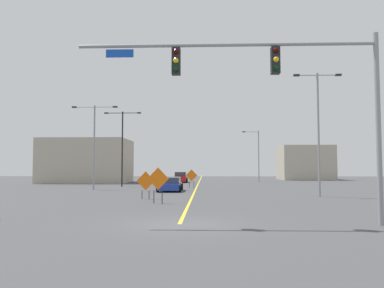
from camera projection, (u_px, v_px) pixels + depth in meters
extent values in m
plane|color=#444447|center=(180.00, 224.00, 14.50)|extent=(152.28, 152.28, 0.00)
cube|color=yellow|center=(199.00, 182.00, 56.69)|extent=(0.16, 84.60, 0.01)
cylinder|color=gray|center=(378.00, 128.00, 14.45)|extent=(0.20, 0.20, 7.39)
cylinder|color=gray|center=(225.00, 45.00, 14.86)|extent=(11.63, 0.14, 0.14)
cube|color=black|center=(275.00, 61.00, 14.75)|extent=(0.34, 0.32, 1.05)
sphere|color=#3A0503|center=(276.00, 51.00, 14.60)|extent=(0.22, 0.22, 0.22)
sphere|color=yellow|center=(276.00, 59.00, 14.58)|extent=(0.22, 0.22, 0.22)
sphere|color=black|center=(276.00, 68.00, 14.56)|extent=(0.22, 0.22, 0.22)
cube|color=black|center=(176.00, 62.00, 14.89)|extent=(0.34, 0.32, 1.05)
sphere|color=#3A0503|center=(176.00, 52.00, 14.75)|extent=(0.22, 0.22, 0.22)
sphere|color=yellow|center=(176.00, 60.00, 14.72)|extent=(0.22, 0.22, 0.22)
sphere|color=black|center=(176.00, 69.00, 14.70)|extent=(0.22, 0.22, 0.22)
cube|color=#1447B7|center=(120.00, 53.00, 15.00)|extent=(1.10, 0.03, 0.32)
cylinder|color=black|center=(122.00, 149.00, 42.76)|extent=(0.16, 0.16, 8.48)
cylinder|color=black|center=(114.00, 113.00, 43.04)|extent=(1.87, 0.08, 0.08)
cube|color=#262628|center=(106.00, 113.00, 43.07)|extent=(0.44, 0.24, 0.14)
cylinder|color=black|center=(131.00, 113.00, 42.97)|extent=(1.87, 0.08, 0.08)
cube|color=#262628|center=(139.00, 113.00, 42.94)|extent=(0.44, 0.24, 0.14)
cylinder|color=gray|center=(259.00, 156.00, 55.91)|extent=(0.16, 0.16, 7.57)
cylinder|color=gray|center=(251.00, 132.00, 56.17)|extent=(2.17, 0.08, 0.08)
cube|color=#262628|center=(244.00, 132.00, 56.21)|extent=(0.44, 0.24, 0.14)
cylinder|color=gray|center=(94.00, 147.00, 36.96)|extent=(0.16, 0.16, 8.24)
cylinder|color=gray|center=(85.00, 107.00, 37.24)|extent=(2.03, 0.08, 0.08)
cube|color=#262628|center=(74.00, 107.00, 37.28)|extent=(0.44, 0.24, 0.14)
cylinder|color=gray|center=(105.00, 107.00, 37.17)|extent=(2.03, 0.08, 0.08)
cube|color=#262628|center=(115.00, 107.00, 37.13)|extent=(0.44, 0.24, 0.14)
cylinder|color=gray|center=(319.00, 134.00, 28.23)|extent=(0.16, 0.16, 9.26)
cylinder|color=gray|center=(307.00, 75.00, 28.53)|extent=(1.56, 0.08, 0.08)
cube|color=#262628|center=(296.00, 75.00, 28.56)|extent=(0.44, 0.24, 0.14)
cylinder|color=gray|center=(328.00, 75.00, 28.48)|extent=(1.56, 0.08, 0.08)
cube|color=#262628|center=(338.00, 75.00, 28.45)|extent=(0.44, 0.24, 0.14)
cube|color=orange|center=(158.00, 179.00, 22.89)|extent=(1.33, 0.36, 1.36)
cylinder|color=black|center=(154.00, 197.00, 22.89)|extent=(0.05, 0.05, 0.79)
cylinder|color=black|center=(162.00, 197.00, 22.75)|extent=(0.05, 0.05, 0.79)
cube|color=orange|center=(192.00, 175.00, 40.69)|extent=(1.26, 0.24, 1.27)
cylinder|color=black|center=(189.00, 184.00, 40.68)|extent=(0.05, 0.05, 0.65)
cylinder|color=black|center=(194.00, 184.00, 40.58)|extent=(0.05, 0.05, 0.65)
cube|color=orange|center=(158.00, 173.00, 50.53)|extent=(1.21, 0.07, 1.21)
cylinder|color=black|center=(156.00, 181.00, 50.48)|extent=(0.05, 0.05, 0.77)
cylinder|color=black|center=(160.00, 181.00, 50.45)|extent=(0.05, 0.05, 0.77)
cube|color=orange|center=(146.00, 181.00, 25.92)|extent=(1.29, 0.24, 1.29)
cylinder|color=black|center=(142.00, 195.00, 25.91)|extent=(0.05, 0.05, 0.58)
cylinder|color=black|center=(149.00, 195.00, 25.81)|extent=(0.05, 0.05, 0.58)
cube|color=red|center=(180.00, 179.00, 53.89)|extent=(1.79, 4.08, 0.69)
cube|color=#333D47|center=(181.00, 174.00, 54.13)|extent=(1.59, 2.03, 0.64)
cylinder|color=black|center=(174.00, 181.00, 52.48)|extent=(0.23, 0.64, 0.64)
cylinder|color=black|center=(186.00, 181.00, 52.44)|extent=(0.23, 0.64, 0.64)
cylinder|color=black|center=(175.00, 180.00, 55.31)|extent=(0.23, 0.64, 0.64)
cylinder|color=black|center=(187.00, 180.00, 55.27)|extent=(0.23, 0.64, 0.64)
cube|color=#1E389E|center=(170.00, 186.00, 34.45)|extent=(1.92, 4.44, 0.56)
cube|color=#333D47|center=(170.00, 180.00, 34.70)|extent=(1.73, 2.61, 0.55)
cylinder|color=black|center=(158.00, 189.00, 32.92)|extent=(0.22, 0.64, 0.64)
cylinder|color=black|center=(180.00, 189.00, 32.86)|extent=(0.22, 0.64, 0.64)
cylinder|color=black|center=(162.00, 187.00, 36.02)|extent=(0.22, 0.64, 0.64)
cylinder|color=black|center=(182.00, 187.00, 35.96)|extent=(0.22, 0.64, 0.64)
cube|color=#B2A893|center=(87.00, 161.00, 53.79)|extent=(11.69, 8.62, 6.11)
cube|color=#B2A893|center=(305.00, 163.00, 66.08)|extent=(8.65, 7.43, 5.88)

